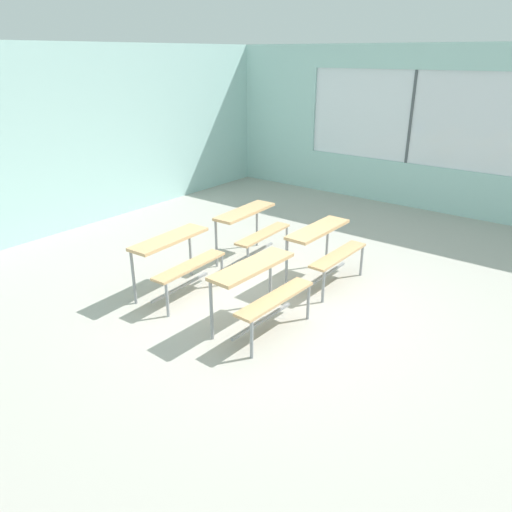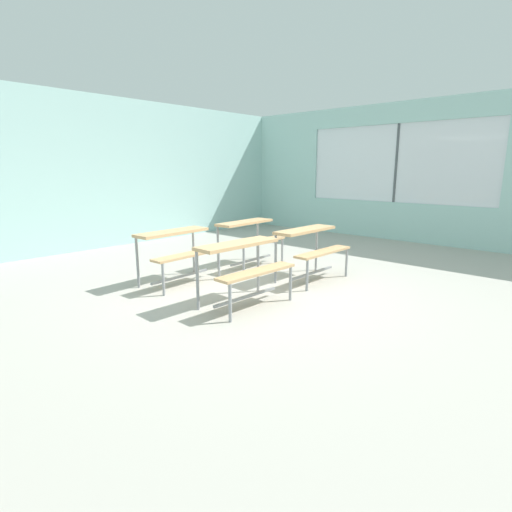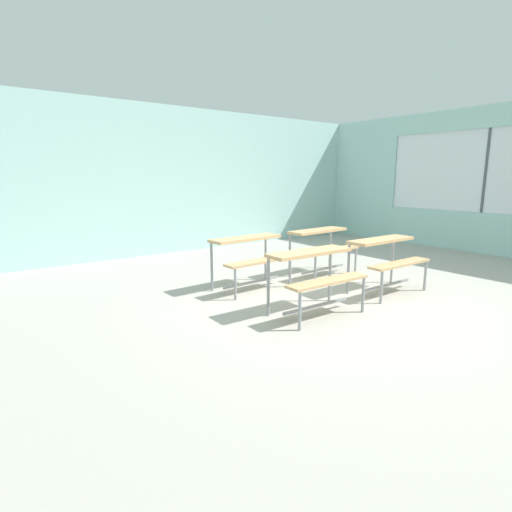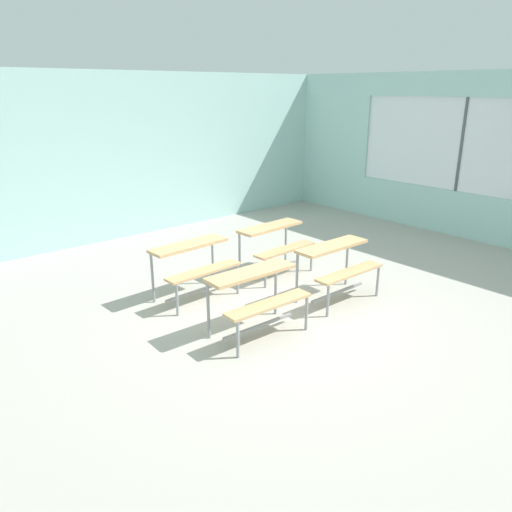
# 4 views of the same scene
# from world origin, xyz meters

# --- Properties ---
(ground) EXTENTS (10.00, 9.00, 0.05)m
(ground) POSITION_xyz_m (0.00, 0.00, -0.03)
(ground) COLOR #ADA89E
(wall_back) EXTENTS (10.00, 0.12, 3.00)m
(wall_back) POSITION_xyz_m (0.00, 4.50, 1.50)
(wall_back) COLOR #A8D1CC
(wall_back) RESTS_ON ground
(wall_right) EXTENTS (0.12, 9.00, 3.00)m
(wall_right) POSITION_xyz_m (5.00, -0.13, 1.45)
(wall_right) COLOR #A8D1CC
(wall_right) RESTS_ON ground
(desk_bench_r0c0) EXTENTS (1.12, 0.62, 0.74)m
(desk_bench_r0c0) POSITION_xyz_m (-0.52, -0.12, 0.56)
(desk_bench_r0c0) COLOR tan
(desk_bench_r0c0) RESTS_ON ground
(desk_bench_r0c1) EXTENTS (1.11, 0.60, 0.74)m
(desk_bench_r0c1) POSITION_xyz_m (0.93, -0.08, 0.56)
(desk_bench_r0c1) COLOR tan
(desk_bench_r0c1) RESTS_ON ground
(desk_bench_r1c0) EXTENTS (1.13, 0.64, 0.74)m
(desk_bench_r1c0) POSITION_xyz_m (-0.49, 1.19, 0.56)
(desk_bench_r1c0) COLOR tan
(desk_bench_r1c0) RESTS_ON ground
(desk_bench_r1c1) EXTENTS (1.13, 0.64, 0.74)m
(desk_bench_r1c1) POSITION_xyz_m (0.94, 1.15, 0.56)
(desk_bench_r1c1) COLOR tan
(desk_bench_r1c1) RESTS_ON ground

